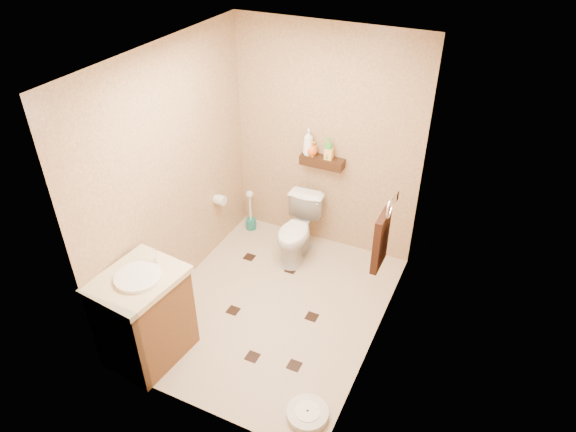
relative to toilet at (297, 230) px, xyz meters
The scene contains 19 objects.
ground 0.90m from the toilet, 81.83° to the right, with size 2.50×2.50×0.00m, color #C1AB8D.
wall_back 0.97m from the toilet, 74.05° to the left, with size 2.00×0.04×2.40m, color tan.
wall_front 2.26m from the toilet, 86.72° to the right, with size 2.00×0.04×2.40m, color tan.
wall_left 1.49m from the toilet, 136.62° to the right, with size 0.04×2.50×2.40m, color tan.
wall_right 1.64m from the toilet, 36.62° to the right, with size 0.04×2.50×2.40m, color tan.
ceiling 2.23m from the toilet, 81.83° to the right, with size 2.00×2.50×0.02m, color silver.
wall_shelf 0.77m from the toilet, 70.53° to the left, with size 0.46×0.14×0.10m, color #351F0E.
floor_accents 0.93m from the toilet, 81.70° to the right, with size 1.17×1.31×0.01m.
toilet is the anchor object (origin of this frame).
vanity 1.88m from the toilet, 108.03° to the right, with size 0.64×0.75×0.98m.
bathroom_scale 2.02m from the toilet, 63.20° to the right, with size 0.37×0.37×0.07m.
toilet_brush 0.76m from the toilet, 161.24° to the left, with size 0.12×0.12×0.51m.
towel_ring 1.33m from the toilet, 29.40° to the right, with size 0.12×0.30×0.76m.
toilet_paper 0.88m from the toilet, 167.50° to the right, with size 0.12×0.11×0.12m.
bottle_a 0.94m from the toilet, 96.78° to the left, with size 0.11×0.11×0.28m, color white.
bottle_b 0.88m from the toilet, 89.70° to the left, with size 0.07×0.07×0.15m, color yellow.
bottle_c 0.88m from the toilet, 89.55° to the left, with size 0.12×0.12×0.15m, color #E5561B.
bottle_d 0.93m from the toilet, 61.80° to the left, with size 0.09×0.09×0.23m, color green.
bottle_e 0.91m from the toilet, 60.79° to the left, with size 0.08×0.08×0.18m, color #FFC354.
Camera 1 is at (1.68, -3.21, 3.49)m, focal length 32.00 mm.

